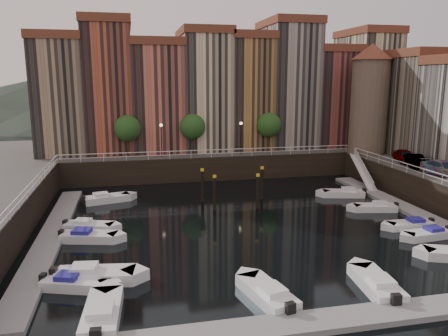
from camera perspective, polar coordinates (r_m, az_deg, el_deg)
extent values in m
plane|color=black|center=(39.33, 2.73, -6.99)|extent=(200.00, 200.00, 0.00)
cube|color=black|center=(63.72, -3.26, 1.62)|extent=(80.00, 20.00, 3.00)
cube|color=gray|center=(37.69, -21.67, -8.39)|extent=(2.00, 28.00, 0.35)
cube|color=gray|center=(45.25, 23.41, -5.23)|extent=(2.00, 28.00, 0.35)
cube|color=gray|center=(24.65, 13.49, -18.84)|extent=(30.00, 2.00, 0.35)
cone|color=#2D382D|center=(147.52, -20.34, 8.76)|extent=(80.00, 80.00, 14.00)
cone|color=#2D382D|center=(146.78, -6.54, 10.16)|extent=(100.00, 100.00, 18.00)
cone|color=#2D382D|center=(154.36, 6.69, 9.11)|extent=(70.00, 70.00, 12.00)
cube|color=#9A8062|center=(60.14, -20.36, 8.48)|extent=(6.00, 10.00, 14.00)
cube|color=brown|center=(60.29, -20.88, 15.61)|extent=(6.30, 10.30, 1.00)
cube|color=#A84C34|center=(59.57, -14.73, 9.76)|extent=(5.80, 10.00, 16.00)
cube|color=brown|center=(59.96, -15.17, 17.90)|extent=(6.10, 10.30, 1.00)
cube|color=#CA6652|center=(59.69, -8.69, 8.81)|extent=(6.50, 10.00, 13.50)
cube|color=brown|center=(59.79, -8.91, 15.76)|extent=(6.80, 10.30, 1.00)
cube|color=beige|center=(60.38, -2.61, 9.67)|extent=(6.20, 10.00, 15.00)
cube|color=brown|center=(60.64, -2.68, 17.25)|extent=(6.50, 10.30, 1.00)
cube|color=#A6733D|center=(61.65, 2.88, 9.48)|extent=(5.60, 10.00, 14.50)
cube|color=brown|center=(61.85, 2.96, 16.67)|extent=(5.90, 10.30, 1.00)
cube|color=gray|center=(63.44, 8.22, 10.34)|extent=(6.40, 10.00, 16.50)
cube|color=brown|center=(63.87, 8.46, 18.21)|extent=(6.70, 10.30, 1.00)
cube|color=brown|center=(65.90, 13.30, 8.67)|extent=(6.00, 10.00, 13.00)
cube|color=brown|center=(65.95, 13.59, 14.75)|extent=(6.30, 10.30, 1.00)
cube|color=beige|center=(68.61, 17.91, 9.57)|extent=(5.90, 10.00, 15.50)
cube|color=brown|center=(68.89, 18.35, 16.43)|extent=(6.20, 10.30, 1.00)
cube|color=gray|center=(60.21, 24.98, 7.17)|extent=(9.00, 8.00, 12.00)
cube|color=brown|center=(60.18, 25.52, 13.34)|extent=(9.30, 8.30, 1.00)
cylinder|color=#6B5B4C|center=(58.68, 18.39, 7.58)|extent=(4.60, 4.60, 12.00)
cone|color=brown|center=(58.66, 18.82, 14.21)|extent=(5.20, 5.20, 2.00)
cylinder|color=black|center=(54.84, -12.39, 2.60)|extent=(0.30, 0.30, 2.40)
sphere|color=#1E4719|center=(54.53, -12.50, 5.09)|extent=(3.20, 3.20, 3.20)
cylinder|color=black|center=(55.38, -4.08, 2.93)|extent=(0.30, 0.30, 2.40)
sphere|color=#1E4719|center=(55.06, -4.12, 5.40)|extent=(3.20, 3.20, 3.20)
cylinder|color=black|center=(57.62, 5.83, 3.24)|extent=(0.30, 0.30, 2.40)
sphere|color=#1E4719|center=(57.32, 5.87, 5.61)|extent=(3.20, 3.20, 3.20)
cylinder|color=black|center=(53.86, -8.16, 3.45)|extent=(0.12, 0.12, 4.00)
sphere|color=#FFD88C|center=(53.62, -8.23, 5.57)|extent=(0.36, 0.36, 0.36)
cylinder|color=black|center=(55.45, 2.22, 3.79)|extent=(0.12, 0.12, 4.00)
sphere|color=#FFD88C|center=(55.21, 2.23, 5.85)|extent=(0.36, 0.36, 0.36)
cube|color=white|center=(53.59, -1.62, 2.39)|extent=(36.00, 0.08, 0.08)
cube|color=white|center=(53.66, -1.62, 1.92)|extent=(36.00, 0.06, 0.06)
cube|color=white|center=(45.44, 25.64, -0.44)|extent=(0.08, 34.00, 0.08)
cube|color=white|center=(45.52, 25.59, -0.99)|extent=(0.06, 34.00, 0.06)
cube|color=white|center=(36.99, -24.85, -2.91)|extent=(0.08, 34.00, 0.08)
cube|color=white|center=(37.10, -24.79, -3.58)|extent=(0.06, 34.00, 0.06)
cube|color=white|center=(54.31, 17.65, -0.40)|extent=(2.78, 8.26, 2.81)
cube|color=white|center=(54.21, 17.68, 0.12)|extent=(1.93, 8.32, 3.65)
cylinder|color=black|center=(42.16, -1.23, -3.57)|extent=(0.32, 0.32, 3.60)
cylinder|color=gold|center=(41.71, -1.24, -1.11)|extent=(0.36, 0.36, 0.25)
cylinder|color=black|center=(45.16, -2.84, -2.55)|extent=(0.32, 0.32, 3.60)
cylinder|color=gold|center=(44.74, -2.86, -0.25)|extent=(0.36, 0.36, 0.25)
cylinder|color=black|center=(42.84, 4.42, -3.35)|extent=(0.32, 0.32, 3.60)
cylinder|color=gold|center=(42.40, 4.45, -0.94)|extent=(0.36, 0.36, 0.25)
cylinder|color=black|center=(46.26, 4.97, -2.23)|extent=(0.32, 0.32, 3.60)
cylinder|color=gold|center=(45.86, 5.01, 0.01)|extent=(0.36, 0.36, 0.25)
cube|color=white|center=(28.85, -18.64, -14.17)|extent=(4.43, 2.85, 0.70)
cube|color=navy|center=(28.91, -19.74, -13.27)|extent=(1.61, 1.49, 0.47)
cube|color=black|center=(29.70, -22.55, -13.20)|extent=(0.46, 0.55, 0.66)
cube|color=white|center=(29.39, -16.44, -13.43)|extent=(5.13, 2.60, 0.84)
cube|color=white|center=(29.34, -17.80, -12.48)|extent=(1.74, 1.55, 0.56)
cube|color=black|center=(29.94, -21.38, -12.70)|extent=(0.47, 0.61, 0.78)
cube|color=white|center=(36.29, -17.16, -8.65)|extent=(4.55, 2.65, 0.73)
cube|color=navy|center=(36.34, -18.08, -7.95)|extent=(1.61, 1.46, 0.49)
cube|color=black|center=(36.99, -20.49, -8.09)|extent=(0.45, 0.55, 0.68)
cube|color=white|center=(38.78, -17.14, -7.36)|extent=(4.32, 2.69, 0.69)
cube|color=white|center=(38.86, -17.93, -6.73)|extent=(1.55, 1.43, 0.46)
cube|color=black|center=(39.54, -20.02, -6.83)|extent=(0.44, 0.53, 0.64)
cube|color=white|center=(46.82, -15.01, -3.93)|extent=(4.83, 2.85, 0.77)
cube|color=white|center=(46.59, -15.79, -3.46)|extent=(1.71, 1.56, 0.52)
cube|color=black|center=(46.36, -17.90, -3.92)|extent=(0.48, 0.59, 0.72)
cube|color=white|center=(38.89, 25.06, -7.92)|extent=(4.04, 1.88, 0.67)
cube|color=navy|center=(39.12, 25.69, -7.24)|extent=(1.34, 1.18, 0.44)
cube|color=black|center=(40.20, 27.25, -7.16)|extent=(0.35, 0.47, 0.62)
cube|color=white|center=(40.69, 23.08, -6.91)|extent=(3.92, 1.64, 0.66)
cube|color=navy|center=(40.86, 23.75, -6.30)|extent=(1.27, 1.10, 0.44)
cube|color=black|center=(41.74, 25.45, -6.34)|extent=(0.32, 0.45, 0.62)
cube|color=white|center=(44.72, 19.07, -4.96)|extent=(4.21, 2.28, 0.68)
cube|color=white|center=(44.80, 19.76, -4.43)|extent=(1.45, 1.31, 0.45)
cube|color=black|center=(45.42, 21.57, -4.59)|extent=(0.40, 0.51, 0.64)
cube|color=white|center=(49.06, 15.29, -3.26)|extent=(4.58, 2.62, 0.74)
cube|color=white|center=(49.10, 15.99, -2.75)|extent=(1.61, 1.46, 0.49)
cube|color=black|center=(49.59, 17.84, -2.96)|extent=(0.45, 0.56, 0.69)
cube|color=white|center=(25.18, -15.59, -17.86)|extent=(2.14, 4.88, 0.81)
cube|color=white|center=(24.38, -15.84, -17.61)|extent=(1.39, 1.60, 0.54)
cube|color=black|center=(22.91, -16.40, -20.32)|extent=(0.57, 0.41, 0.76)
cube|color=white|center=(26.40, 5.59, -16.03)|extent=(2.78, 4.87, 0.78)
cube|color=white|center=(25.72, 6.36, -15.67)|extent=(1.55, 1.71, 0.52)
cube|color=black|center=(24.52, 8.63, -17.74)|extent=(0.59, 0.47, 0.73)
cube|color=white|center=(28.83, 19.21, -14.16)|extent=(2.26, 4.82, 0.79)
cube|color=white|center=(28.12, 19.84, -13.81)|extent=(1.41, 1.60, 0.53)
cube|color=black|center=(26.78, 21.55, -15.77)|extent=(0.56, 0.42, 0.74)
imported|color=gray|center=(54.25, 22.50, 1.38)|extent=(2.85, 4.58, 1.46)
imported|color=gray|center=(51.21, 23.70, 0.70)|extent=(2.77, 4.55, 1.42)
imported|color=gray|center=(48.25, 26.72, -0.17)|extent=(2.66, 5.19, 1.44)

